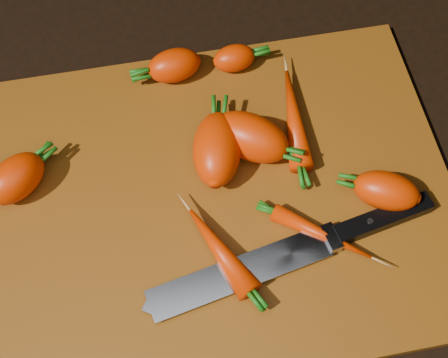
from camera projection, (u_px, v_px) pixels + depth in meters
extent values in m
cube|color=black|center=(226.00, 201.00, 0.70)|extent=(2.00, 2.00, 0.01)
cube|color=#7C400A|center=(226.00, 197.00, 0.69)|extent=(0.50, 0.40, 0.01)
ellipsoid|color=#F03100|center=(16.00, 178.00, 0.67)|extent=(0.08, 0.08, 0.04)
ellipsoid|color=#F03100|center=(250.00, 137.00, 0.69)|extent=(0.10, 0.10, 0.05)
ellipsoid|color=#F03100|center=(217.00, 149.00, 0.68)|extent=(0.07, 0.10, 0.05)
ellipsoid|color=#F03100|center=(174.00, 65.00, 0.74)|extent=(0.07, 0.05, 0.04)
ellipsoid|color=#F03100|center=(234.00, 58.00, 0.75)|extent=(0.05, 0.04, 0.03)
ellipsoid|color=#F03100|center=(386.00, 191.00, 0.66)|extent=(0.08, 0.07, 0.04)
ellipsoid|color=#F03100|center=(294.00, 118.00, 0.71)|extent=(0.04, 0.13, 0.03)
ellipsoid|color=#F03100|center=(322.00, 234.00, 0.65)|extent=(0.10, 0.08, 0.02)
ellipsoid|color=#F03100|center=(220.00, 250.00, 0.64)|extent=(0.07, 0.11, 0.03)
cube|color=gray|center=(149.00, 307.00, 0.62)|extent=(0.20, 0.07, 0.00)
cube|color=gray|center=(245.00, 271.00, 0.63)|extent=(0.02, 0.03, 0.01)
cube|color=black|center=(300.00, 250.00, 0.65)|extent=(0.11, 0.04, 0.02)
cylinder|color=#B2B2B7|center=(285.00, 253.00, 0.64)|extent=(0.01, 0.01, 0.00)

